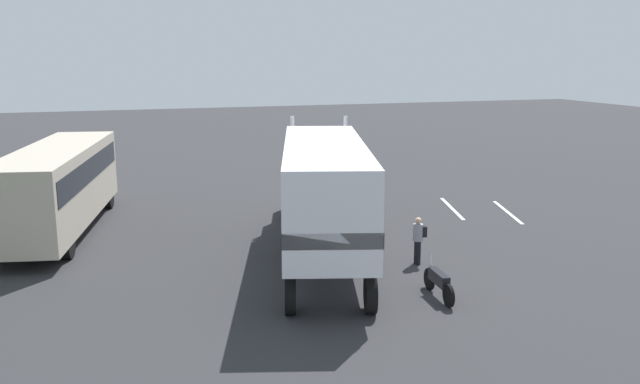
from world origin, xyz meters
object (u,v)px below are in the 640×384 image
Objects in this scene: semi_truck at (323,186)px; person_bystander at (418,239)px; motorcycle at (439,282)px; parked_bus at (58,181)px.

semi_truck is 3.74m from person_bystander.
semi_truck is 6.77× the size of motorcycle.
parked_bus is at bearing 54.85° from person_bystander.
parked_bus is 5.35× the size of motorcycle.
motorcycle is (-11.30, -10.81, -1.58)m from parked_bus.
parked_bus is (6.28, 8.93, -0.46)m from semi_truck.
parked_bus is (8.22, 11.68, 1.17)m from person_bystander.
semi_truck is 8.76× the size of person_bystander.
semi_truck reaches higher than parked_bus.
person_bystander is at bearing -15.73° from motorcycle.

